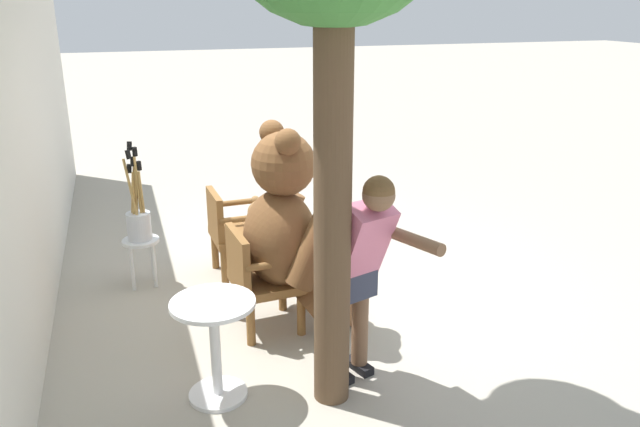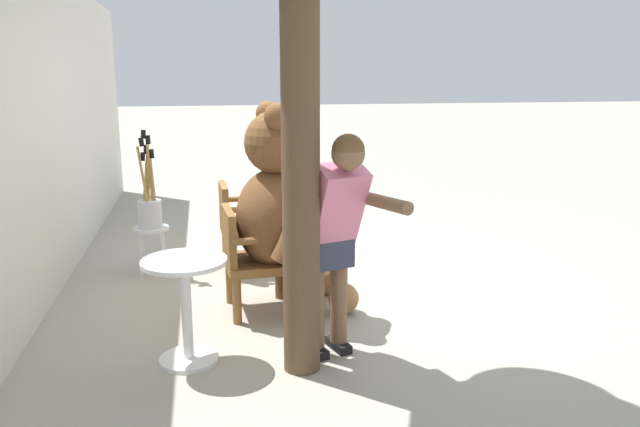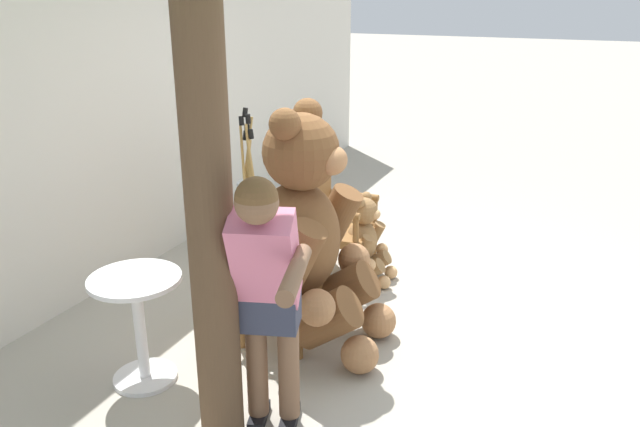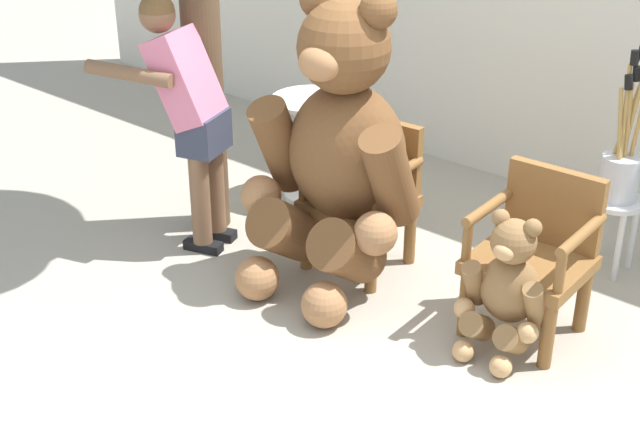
% 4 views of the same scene
% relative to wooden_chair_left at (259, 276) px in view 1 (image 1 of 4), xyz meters
% --- Properties ---
extents(ground_plane, '(60.00, 60.00, 0.00)m').
position_rel_wooden_chair_left_xyz_m(ground_plane, '(0.56, -0.68, -0.46)').
color(ground_plane, '#A8A091').
extents(back_wall, '(10.00, 0.16, 2.80)m').
position_rel_wooden_chair_left_xyz_m(back_wall, '(0.56, 1.72, 0.94)').
color(back_wall, silver).
rests_on(back_wall, ground).
extents(wooden_chair_left, '(0.60, 0.56, 0.86)m').
position_rel_wooden_chair_left_xyz_m(wooden_chair_left, '(0.00, 0.00, 0.00)').
color(wooden_chair_left, brown).
rests_on(wooden_chair_left, ground).
extents(wooden_chair_right, '(0.58, 0.54, 0.86)m').
position_rel_wooden_chair_left_xyz_m(wooden_chair_right, '(1.11, 0.00, 0.00)').
color(wooden_chair_right, brown).
rests_on(wooden_chair_right, ground).
extents(teddy_bear_large, '(1.01, 0.98, 1.69)m').
position_rel_wooden_chair_left_xyz_m(teddy_bear_large, '(0.01, -0.27, 0.36)').
color(teddy_bear_large, brown).
rests_on(teddy_bear_large, ground).
extents(teddy_bear_small, '(0.46, 0.44, 0.76)m').
position_rel_wooden_chair_left_xyz_m(teddy_bear_small, '(1.11, -0.28, -0.09)').
color(teddy_bear_small, olive).
rests_on(teddy_bear_small, ground).
extents(person_visitor, '(0.72, 0.63, 1.55)m').
position_rel_wooden_chair_left_xyz_m(person_visitor, '(-0.95, -0.49, 0.45)').
color(person_visitor, black).
rests_on(person_visitor, ground).
extents(white_stool, '(0.34, 0.34, 0.46)m').
position_rel_wooden_chair_left_xyz_m(white_stool, '(1.15, 0.86, -0.11)').
color(white_stool, silver).
rests_on(white_stool, ground).
extents(brush_bucket, '(0.22, 0.22, 0.93)m').
position_rel_wooden_chair_left_xyz_m(brush_bucket, '(1.15, 0.86, 0.21)').
color(brush_bucket, silver).
rests_on(brush_bucket, white_stool).
extents(round_side_table, '(0.56, 0.56, 0.72)m').
position_rel_wooden_chair_left_xyz_m(round_side_table, '(-0.83, 0.49, -0.01)').
color(round_side_table, white).
rests_on(round_side_table, ground).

